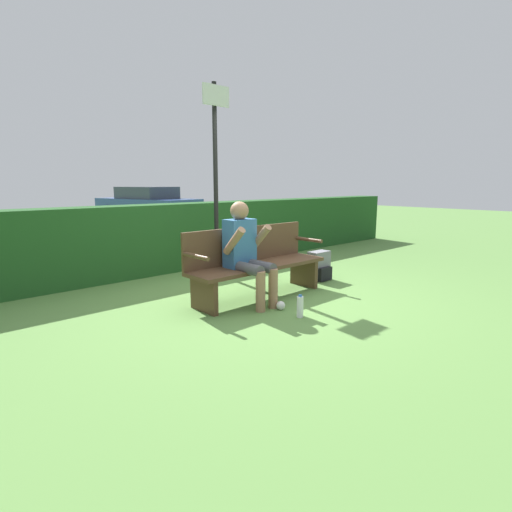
% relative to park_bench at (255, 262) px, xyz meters
% --- Properties ---
extents(ground_plane, '(40.00, 40.00, 0.00)m').
position_rel_park_bench_xyz_m(ground_plane, '(0.00, -0.07, -0.45)').
color(ground_plane, '#5B8942').
extents(hedge_back, '(12.00, 0.52, 1.10)m').
position_rel_park_bench_xyz_m(hedge_back, '(0.00, 2.13, 0.10)').
color(hedge_back, '#1E4C1E').
rests_on(hedge_back, ground).
extents(park_bench, '(1.95, 0.51, 0.89)m').
position_rel_park_bench_xyz_m(park_bench, '(0.00, 0.00, 0.00)').
color(park_bench, '#513823').
rests_on(park_bench, ground).
extents(person_seated, '(0.50, 0.64, 1.22)m').
position_rel_park_bench_xyz_m(person_seated, '(-0.28, -0.13, 0.22)').
color(person_seated, '#336699').
rests_on(person_seated, ground).
extents(backpack, '(0.34, 0.25, 0.43)m').
position_rel_park_bench_xyz_m(backpack, '(1.30, -0.00, -0.24)').
color(backpack, slate).
rests_on(backpack, ground).
extents(water_bottle, '(0.07, 0.07, 0.25)m').
position_rel_park_bench_xyz_m(water_bottle, '(-0.20, -0.93, -0.33)').
color(water_bottle, white).
rests_on(water_bottle, ground).
extents(signpost, '(0.47, 0.09, 2.90)m').
position_rel_park_bench_xyz_m(signpost, '(0.39, 1.32, 1.24)').
color(signpost, black).
rests_on(signpost, ground).
extents(parked_car, '(2.48, 4.37, 1.29)m').
position_rel_park_bench_xyz_m(parked_car, '(3.72, 10.00, 0.18)').
color(parked_car, '#2D4784').
rests_on(parked_car, ground).
extents(litter_crumple, '(0.10, 0.10, 0.10)m').
position_rel_park_bench_xyz_m(litter_crumple, '(-0.17, -0.62, -0.40)').
color(litter_crumple, silver).
rests_on(litter_crumple, ground).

